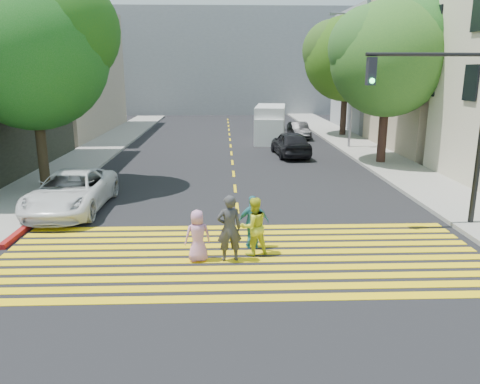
{
  "coord_description": "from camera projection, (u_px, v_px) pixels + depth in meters",
  "views": [
    {
      "loc": [
        -0.5,
        -10.8,
        4.99
      ],
      "look_at": [
        0.0,
        3.0,
        1.4
      ],
      "focal_mm": 35.0,
      "sensor_mm": 36.0,
      "label": 1
    }
  ],
  "objects": [
    {
      "name": "dark_car_near",
      "position": [
        291.0,
        143.0,
        28.02
      ],
      "size": [
        2.15,
        4.62,
        1.53
      ],
      "primitive_type": "imported",
      "rotation": [
        0.0,
        0.0,
        3.22
      ],
      "color": "black",
      "rests_on": "ground"
    },
    {
      "name": "building_right_tan",
      "position": [
        469.0,
        71.0,
        29.36
      ],
      "size": [
        10.0,
        10.0,
        10.0
      ],
      "primitive_type": "cube",
      "color": "tan",
      "rests_on": "ground"
    },
    {
      "name": "silver_car",
      "position": [
        270.0,
        121.0,
        41.96
      ],
      "size": [
        2.26,
        4.57,
        1.28
      ],
      "primitive_type": "imported",
      "rotation": [
        0.0,
        0.0,
        3.25
      ],
      "color": "#9D9EA0",
      "rests_on": "ground"
    },
    {
      "name": "pedestrian_woman",
      "position": [
        254.0,
        226.0,
        12.91
      ],
      "size": [
        0.97,
        0.87,
        1.64
      ],
      "primitive_type": "imported",
      "rotation": [
        0.0,
        0.0,
        3.51
      ],
      "color": "yellow",
      "rests_on": "ground"
    },
    {
      "name": "pedestrian_extra",
      "position": [
        253.0,
        222.0,
        13.42
      ],
      "size": [
        0.95,
        0.5,
        1.55
      ],
      "primitive_type": "imported",
      "rotation": [
        0.0,
        0.0,
        3.28
      ],
      "color": "teal",
      "rests_on": "ground"
    },
    {
      "name": "sidewalk_left",
      "position": [
        109.0,
        143.0,
        32.69
      ],
      "size": [
        3.0,
        40.0,
        0.15
      ],
      "primitive_type": "cube",
      "color": "gray",
      "rests_on": "ground"
    },
    {
      "name": "white_sedan",
      "position": [
        71.0,
        191.0,
        17.06
      ],
      "size": [
        2.48,
        5.24,
        1.44
      ],
      "primitive_type": "imported",
      "rotation": [
        0.0,
        0.0,
        -0.02
      ],
      "color": "white",
      "rests_on": "ground"
    },
    {
      "name": "building_right_grey",
      "position": [
        404.0,
        71.0,
        40.0
      ],
      "size": [
        10.0,
        10.0,
        10.0
      ],
      "primitive_type": "cube",
      "color": "gray",
      "rests_on": "ground"
    },
    {
      "name": "curb_red",
      "position": [
        51.0,
        208.0,
        17.27
      ],
      "size": [
        0.2,
        8.0,
        0.16
      ],
      "primitive_type": "cube",
      "color": "maroon",
      "rests_on": "ground"
    },
    {
      "name": "white_van",
      "position": [
        270.0,
        125.0,
        33.76
      ],
      "size": [
        2.72,
        5.62,
        2.54
      ],
      "rotation": [
        0.0,
        0.0,
        -0.14
      ],
      "color": "silver",
      "rests_on": "ground"
    },
    {
      "name": "tree_right_far",
      "position": [
        348.0,
        54.0,
        35.1
      ],
      "size": [
        8.28,
        7.97,
        9.19
      ],
      "rotation": [
        0.0,
        0.0,
        -0.31
      ],
      "color": "black",
      "rests_on": "ground"
    },
    {
      "name": "tree_right_near",
      "position": [
        390.0,
        53.0,
        24.28
      ],
      "size": [
        7.38,
        7.0,
        8.72
      ],
      "rotation": [
        0.0,
        0.0,
        -0.19
      ],
      "color": "#40221A",
      "rests_on": "ground"
    },
    {
      "name": "tree_left",
      "position": [
        33.0,
        45.0,
        18.83
      ],
      "size": [
        6.79,
        6.18,
        8.87
      ],
      "rotation": [
        0.0,
        0.0,
        -0.01
      ],
      "color": "#332713",
      "rests_on": "ground"
    },
    {
      "name": "ground",
      "position": [
        244.0,
        276.0,
        11.72
      ],
      "size": [
        120.0,
        120.0,
        0.0
      ],
      "primitive_type": "plane",
      "color": "black"
    },
    {
      "name": "dark_car_parked",
      "position": [
        299.0,
        130.0,
        35.5
      ],
      "size": [
        1.39,
        3.72,
        1.22
      ],
      "primitive_type": "imported",
      "rotation": [
        0.0,
        0.0,
        0.03
      ],
      "color": "black",
      "rests_on": "ground"
    },
    {
      "name": "pedestrian_child",
      "position": [
        198.0,
        236.0,
        12.49
      ],
      "size": [
        0.78,
        0.6,
        1.42
      ],
      "primitive_type": "imported",
      "rotation": [
        0.0,
        0.0,
        3.37
      ],
      "color": "#CA84AF",
      "rests_on": "ground"
    },
    {
      "name": "sidewalk_right",
      "position": [
        382.0,
        160.0,
        26.51
      ],
      "size": [
        3.0,
        60.0,
        0.15
      ],
      "primitive_type": "cube",
      "color": "gray",
      "rests_on": "ground"
    },
    {
      "name": "street_lamp",
      "position": [
        351.0,
        72.0,
        29.58
      ],
      "size": [
        1.92,
        0.65,
        8.57
      ],
      "rotation": [
        0.0,
        0.0,
        0.25
      ],
      "color": "gray",
      "rests_on": "ground"
    },
    {
      "name": "lane_line",
      "position": [
        230.0,
        143.0,
        33.48
      ],
      "size": [
        0.12,
        34.4,
        0.01
      ],
      "color": "yellow",
      "rests_on": "ground"
    },
    {
      "name": "crosswalk",
      "position": [
        242.0,
        256.0,
        12.95
      ],
      "size": [
        13.4,
        5.3,
        0.01
      ],
      "color": "yellow",
      "rests_on": "ground"
    },
    {
      "name": "traffic_signal",
      "position": [
        451.0,
        111.0,
        14.44
      ],
      "size": [
        3.99,
        0.45,
        5.85
      ],
      "rotation": [
        0.0,
        0.0,
        0.04
      ],
      "color": "black",
      "rests_on": "ground"
    },
    {
      "name": "building_left_tan",
      "position": [
        27.0,
        71.0,
        36.99
      ],
      "size": [
        12.0,
        16.0,
        10.0
      ],
      "primitive_type": "cube",
      "color": "tan",
      "rests_on": "ground"
    },
    {
      "name": "pedestrian_man",
      "position": [
        229.0,
        228.0,
        12.45
      ],
      "size": [
        0.74,
        0.55,
        1.84
      ],
      "primitive_type": "imported",
      "rotation": [
        0.0,
        0.0,
        3.32
      ],
      "color": "#363537",
      "rests_on": "ground"
    },
    {
      "name": "backdrop_block",
      "position": [
        227.0,
        62.0,
        56.64
      ],
      "size": [
        30.0,
        8.0,
        12.0
      ],
      "primitive_type": "cube",
      "color": "gray",
      "rests_on": "ground"
    }
  ]
}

